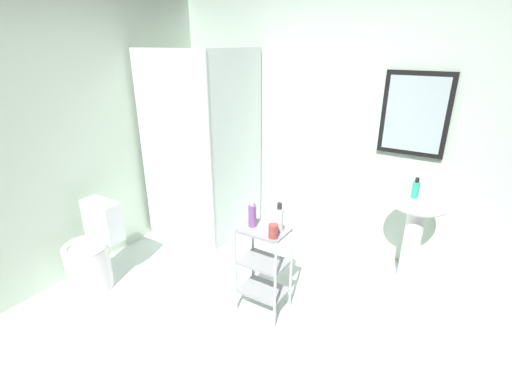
{
  "coord_description": "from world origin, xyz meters",
  "views": [
    {
      "loc": [
        1.21,
        -1.65,
        2.05
      ],
      "look_at": [
        -0.18,
        0.6,
        0.96
      ],
      "focal_mm": 25.67,
      "sensor_mm": 36.0,
      "label": 1
    }
  ],
  "objects_px": {
    "storage_cart": "(263,263)",
    "lotion_bottle_white": "(279,219)",
    "hand_soap_bottle": "(416,189)",
    "pedestal_sink": "(415,223)",
    "rinse_cup": "(273,231)",
    "shower_stall": "(207,197)",
    "toilet": "(92,254)",
    "conditioner_bottle_purple": "(252,215)"
  },
  "relations": [
    {
      "from": "toilet",
      "to": "hand_soap_bottle",
      "type": "distance_m",
      "value": 2.87
    },
    {
      "from": "storage_cart",
      "to": "conditioner_bottle_purple",
      "type": "height_order",
      "value": "conditioner_bottle_purple"
    },
    {
      "from": "conditioner_bottle_purple",
      "to": "storage_cart",
      "type": "bearing_deg",
      "value": 1.64
    },
    {
      "from": "storage_cart",
      "to": "conditioner_bottle_purple",
      "type": "bearing_deg",
      "value": -178.36
    },
    {
      "from": "storage_cart",
      "to": "rinse_cup",
      "type": "relative_size",
      "value": 7.11
    },
    {
      "from": "pedestal_sink",
      "to": "lotion_bottle_white",
      "type": "xyz_separation_m",
      "value": [
        -0.81,
        -1.02,
        0.26
      ]
    },
    {
      "from": "toilet",
      "to": "shower_stall",
      "type": "bearing_deg",
      "value": 77.63
    },
    {
      "from": "toilet",
      "to": "storage_cart",
      "type": "height_order",
      "value": "toilet"
    },
    {
      "from": "storage_cart",
      "to": "hand_soap_bottle",
      "type": "distance_m",
      "value": 1.45
    },
    {
      "from": "toilet",
      "to": "conditioner_bottle_purple",
      "type": "distance_m",
      "value": 1.54
    },
    {
      "from": "shower_stall",
      "to": "storage_cart",
      "type": "xyz_separation_m",
      "value": [
        1.18,
        -0.76,
        -0.03
      ]
    },
    {
      "from": "pedestal_sink",
      "to": "rinse_cup",
      "type": "xyz_separation_m",
      "value": [
        -0.8,
        -1.13,
        0.21
      ]
    },
    {
      "from": "pedestal_sink",
      "to": "storage_cart",
      "type": "bearing_deg",
      "value": -130.92
    },
    {
      "from": "rinse_cup",
      "to": "conditioner_bottle_purple",
      "type": "bearing_deg",
      "value": 162.62
    },
    {
      "from": "hand_soap_bottle",
      "to": "pedestal_sink",
      "type": "bearing_deg",
      "value": 0.35
    },
    {
      "from": "shower_stall",
      "to": "pedestal_sink",
      "type": "bearing_deg",
      "value": 8.08
    },
    {
      "from": "pedestal_sink",
      "to": "rinse_cup",
      "type": "bearing_deg",
      "value": -125.07
    },
    {
      "from": "toilet",
      "to": "rinse_cup",
      "type": "distance_m",
      "value": 1.71
    },
    {
      "from": "rinse_cup",
      "to": "storage_cart",
      "type": "bearing_deg",
      "value": 149.61
    },
    {
      "from": "toilet",
      "to": "rinse_cup",
      "type": "bearing_deg",
      "value": 15.53
    },
    {
      "from": "pedestal_sink",
      "to": "conditioner_bottle_purple",
      "type": "distance_m",
      "value": 1.49
    },
    {
      "from": "toilet",
      "to": "lotion_bottle_white",
      "type": "relative_size",
      "value": 3.37
    },
    {
      "from": "toilet",
      "to": "lotion_bottle_white",
      "type": "distance_m",
      "value": 1.74
    },
    {
      "from": "shower_stall",
      "to": "rinse_cup",
      "type": "height_order",
      "value": "shower_stall"
    },
    {
      "from": "conditioner_bottle_purple",
      "to": "rinse_cup",
      "type": "bearing_deg",
      "value": -17.38
    },
    {
      "from": "pedestal_sink",
      "to": "rinse_cup",
      "type": "distance_m",
      "value": 1.4
    },
    {
      "from": "shower_stall",
      "to": "conditioner_bottle_purple",
      "type": "relative_size",
      "value": 9.52
    },
    {
      "from": "hand_soap_bottle",
      "to": "lotion_bottle_white",
      "type": "relative_size",
      "value": 0.8
    },
    {
      "from": "storage_cart",
      "to": "pedestal_sink",
      "type": "bearing_deg",
      "value": 49.08
    },
    {
      "from": "pedestal_sink",
      "to": "conditioner_bottle_purple",
      "type": "relative_size",
      "value": 3.85
    },
    {
      "from": "pedestal_sink",
      "to": "toilet",
      "type": "bearing_deg",
      "value": -146.5
    },
    {
      "from": "shower_stall",
      "to": "lotion_bottle_white",
      "type": "relative_size",
      "value": 8.87
    },
    {
      "from": "toilet",
      "to": "conditioner_bottle_purple",
      "type": "height_order",
      "value": "conditioner_bottle_purple"
    },
    {
      "from": "lotion_bottle_white",
      "to": "conditioner_bottle_purple",
      "type": "relative_size",
      "value": 1.07
    },
    {
      "from": "shower_stall",
      "to": "toilet",
      "type": "relative_size",
      "value": 2.63
    },
    {
      "from": "conditioner_bottle_purple",
      "to": "rinse_cup",
      "type": "distance_m",
      "value": 0.24
    },
    {
      "from": "pedestal_sink",
      "to": "hand_soap_bottle",
      "type": "bearing_deg",
      "value": -179.65
    },
    {
      "from": "storage_cart",
      "to": "lotion_bottle_white",
      "type": "bearing_deg",
      "value": 21.31
    },
    {
      "from": "shower_stall",
      "to": "toilet",
      "type": "xyz_separation_m",
      "value": [
        -0.28,
        -1.27,
        -0.15
      ]
    },
    {
      "from": "pedestal_sink",
      "to": "storage_cart",
      "type": "relative_size",
      "value": 1.09
    },
    {
      "from": "storage_cart",
      "to": "hand_soap_bottle",
      "type": "relative_size",
      "value": 4.1
    },
    {
      "from": "storage_cart",
      "to": "lotion_bottle_white",
      "type": "distance_m",
      "value": 0.42
    }
  ]
}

